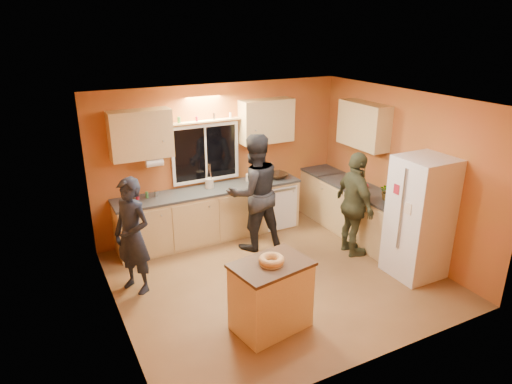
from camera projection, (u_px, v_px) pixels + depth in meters
ground at (277, 278)px, 6.73m from camera, size 4.50×4.50×0.00m
room_shell at (272, 165)px, 6.56m from camera, size 4.54×4.04×2.61m
back_counter at (230, 210)px, 8.00m from camera, size 4.23×0.62×0.90m
right_counter at (362, 214)px, 7.83m from camera, size 0.62×1.84×0.90m
refrigerator at (420, 218)px, 6.56m from camera, size 0.72×0.70×1.80m
island at (271, 295)px, 5.50m from camera, size 1.01×0.77×0.89m
bundt_pastry at (271, 260)px, 5.33m from camera, size 0.31×0.31×0.09m
person_left at (133, 236)px, 6.17m from camera, size 0.65×0.72×1.65m
person_center at (254, 192)px, 7.36m from camera, size 0.95×0.74×1.93m
person_right at (355, 205)px, 7.16m from camera, size 0.56×1.05×1.70m
mixing_bowl at (277, 176)px, 8.21m from camera, size 0.38×0.38×0.09m
utensil_crock at (209, 183)px, 7.70m from camera, size 0.14×0.14×0.17m
potted_plant at (387, 191)px, 7.18m from camera, size 0.28×0.25×0.28m
red_box at (362, 186)px, 7.74m from camera, size 0.18×0.15×0.07m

